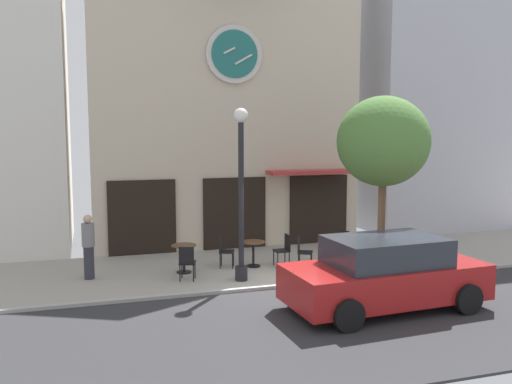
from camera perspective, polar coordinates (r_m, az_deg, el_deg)
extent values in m
cube|color=#9E998E|center=(15.69, 2.19, -7.61)|extent=(26.02, 4.71, 0.05)
cube|color=#2D2D30|center=(11.28, 10.96, -13.43)|extent=(26.02, 5.34, 0.05)
cube|color=#A8A5A0|center=(13.57, 5.52, -9.61)|extent=(26.02, 0.12, 0.08)
cube|color=beige|center=(18.62, -3.44, 8.49)|extent=(8.81, 2.73, 8.90)
cylinder|color=beige|center=(17.39, -2.32, 14.31)|extent=(1.80, 0.10, 1.80)
cylinder|color=#1E6660|center=(17.34, -2.27, 14.34)|extent=(1.48, 0.04, 1.48)
cube|color=beige|center=(17.26, -2.83, 14.68)|extent=(0.39, 0.03, 0.24)
cube|color=beige|center=(17.35, -1.33, 13.82)|extent=(0.58, 0.03, 0.36)
cube|color=black|center=(16.94, -11.91, -2.64)|extent=(2.06, 0.10, 2.30)
cube|color=black|center=(17.45, -2.26, -2.24)|extent=(2.06, 0.10, 2.30)
cube|color=black|center=(18.42, 6.60, -1.81)|extent=(2.06, 0.10, 2.30)
cube|color=#B23333|center=(17.81, 5.67, 2.12)|extent=(2.82, 0.90, 0.12)
cube|color=#B2B2BC|center=(23.27, 18.21, 11.35)|extent=(6.61, 4.48, 11.79)
cylinder|color=black|center=(13.92, -1.56, -8.56)|extent=(0.32, 0.32, 0.36)
cylinder|color=black|center=(13.57, -1.58, -1.13)|extent=(0.14, 0.14, 3.99)
sphere|color=white|center=(13.45, -1.61, 8.10)|extent=(0.36, 0.36, 0.36)
cylinder|color=brown|center=(14.89, 13.07, -3.25)|extent=(0.20, 0.20, 2.64)
ellipsoid|color=#4C7A38|center=(14.68, 13.29, 5.23)|extent=(2.50, 2.25, 2.38)
cylinder|color=black|center=(14.72, -7.61, -7.02)|extent=(0.07, 0.07, 0.75)
cylinder|color=black|center=(14.80, -7.59, -8.37)|extent=(0.40, 0.40, 0.03)
cylinder|color=brown|center=(14.63, -7.63, -5.60)|extent=(0.66, 0.66, 0.03)
cylinder|color=black|center=(15.23, -0.29, -6.58)|extent=(0.07, 0.07, 0.70)
cylinder|color=black|center=(15.31, -0.29, -7.81)|extent=(0.40, 0.40, 0.03)
cylinder|color=brown|center=(15.16, -0.29, -5.29)|extent=(0.68, 0.68, 0.03)
cylinder|color=black|center=(15.25, 7.95, -6.60)|extent=(0.07, 0.07, 0.71)
cylinder|color=black|center=(15.34, 7.93, -7.85)|extent=(0.40, 0.40, 0.03)
cylinder|color=brown|center=(15.18, 7.97, -5.29)|extent=(0.77, 0.77, 0.03)
cube|color=black|center=(15.94, 8.82, -5.70)|extent=(0.55, 0.55, 0.04)
cube|color=black|center=(16.05, 9.18, -4.81)|extent=(0.23, 0.35, 0.45)
cylinder|color=black|center=(15.94, 7.96, -6.52)|extent=(0.03, 0.03, 0.45)
cylinder|color=black|center=(15.76, 8.99, -6.68)|extent=(0.03, 0.03, 0.45)
cylinder|color=black|center=(16.22, 8.62, -6.30)|extent=(0.03, 0.03, 0.45)
cylinder|color=black|center=(16.05, 9.65, -6.46)|extent=(0.03, 0.03, 0.45)
cube|color=black|center=(13.98, -7.24, -7.41)|extent=(0.50, 0.50, 0.04)
cube|color=black|center=(13.76, -7.35, -6.68)|extent=(0.37, 0.15, 0.45)
cylinder|color=black|center=(14.18, -6.45, -8.14)|extent=(0.03, 0.03, 0.45)
cylinder|color=black|center=(14.22, -7.83, -8.11)|extent=(0.03, 0.03, 0.45)
cylinder|color=black|center=(13.85, -6.62, -8.49)|extent=(0.03, 0.03, 0.45)
cylinder|color=black|center=(13.90, -8.02, -8.46)|extent=(0.03, 0.03, 0.45)
cube|color=black|center=(15.14, -3.10, -6.29)|extent=(0.51, 0.51, 0.04)
cube|color=black|center=(15.11, -3.79, -5.45)|extent=(0.17, 0.37, 0.45)
cylinder|color=black|center=(15.01, -2.50, -7.28)|extent=(0.03, 0.03, 0.45)
cylinder|color=black|center=(15.34, -2.40, -6.98)|extent=(0.03, 0.03, 0.45)
cylinder|color=black|center=(15.04, -3.80, -7.26)|extent=(0.03, 0.03, 0.45)
cylinder|color=black|center=(15.37, -3.67, -6.96)|extent=(0.03, 0.03, 0.45)
cube|color=black|center=(15.08, 5.21, -6.36)|extent=(0.54, 0.54, 0.04)
cube|color=black|center=(15.04, 4.53, -5.51)|extent=(0.20, 0.36, 0.45)
cylinder|color=black|center=(14.96, 5.81, -7.36)|extent=(0.03, 0.03, 0.45)
cylinder|color=black|center=(15.29, 5.88, -7.06)|extent=(0.03, 0.03, 0.45)
cylinder|color=black|center=(14.98, 4.50, -7.33)|extent=(0.03, 0.03, 0.45)
cylinder|color=black|center=(15.31, 4.60, -7.02)|extent=(0.03, 0.03, 0.45)
cube|color=black|center=(15.24, 2.70, -6.20)|extent=(0.40, 0.40, 0.04)
cube|color=black|center=(15.26, 3.34, -5.33)|extent=(0.04, 0.38, 0.45)
cylinder|color=black|center=(15.39, 1.87, -6.93)|extent=(0.03, 0.03, 0.45)
cylinder|color=black|center=(15.08, 2.31, -7.21)|extent=(0.03, 0.03, 0.45)
cylinder|color=black|center=(15.51, 3.07, -6.83)|extent=(0.03, 0.03, 0.45)
cylinder|color=black|center=(15.20, 3.52, -7.11)|extent=(0.03, 0.03, 0.45)
cylinder|color=#2D2D38|center=(14.63, -17.20, -7.13)|extent=(0.36, 0.36, 0.85)
cylinder|color=slate|center=(14.48, -17.29, -4.34)|extent=(0.44, 0.44, 0.60)
sphere|color=tan|center=(14.41, -17.35, -2.73)|extent=(0.22, 0.22, 0.22)
cube|color=maroon|center=(12.01, 13.44, -9.15)|extent=(4.40, 2.05, 0.75)
cube|color=#262B33|center=(11.85, 13.53, -6.10)|extent=(2.50, 1.72, 0.60)
cylinder|color=black|center=(12.26, 21.41, -10.44)|extent=(0.65, 0.26, 0.64)
cylinder|color=black|center=(13.59, 16.28, -8.60)|extent=(0.65, 0.26, 0.64)
cylinder|color=black|center=(10.64, 9.68, -12.68)|extent=(0.65, 0.26, 0.64)
cylinder|color=black|center=(12.15, 5.33, -10.17)|extent=(0.65, 0.26, 0.64)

